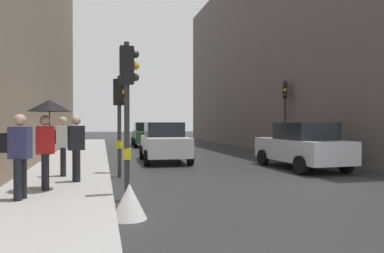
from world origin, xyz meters
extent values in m
plane|color=#28282B|center=(0.00, 0.00, 0.00)|extent=(120.00, 120.00, 0.00)
cube|color=#A8A5A0|center=(-5.96, 6.00, 0.08)|extent=(2.68, 40.00, 0.16)
cube|color=#5B514C|center=(10.62, 14.52, 6.43)|extent=(12.00, 27.67, 12.86)
cylinder|color=#2D2D2D|center=(-4.32, -0.23, 1.78)|extent=(0.12, 0.12, 3.56)
cube|color=black|center=(-4.32, -0.23, 3.04)|extent=(0.31, 0.26, 0.84)
cube|color=yellow|center=(-4.32, -0.23, 1.05)|extent=(0.17, 0.21, 0.24)
sphere|color=#2D231E|center=(-4.13, -0.22, 3.30)|extent=(0.18, 0.18, 0.18)
sphere|color=orange|center=(-4.13, -0.22, 3.04)|extent=(0.18, 0.18, 0.18)
sphere|color=#2D231E|center=(-4.13, -0.22, 2.78)|extent=(0.18, 0.18, 0.18)
cylinder|color=#2D2D2D|center=(-4.32, 3.28, 1.62)|extent=(0.12, 0.12, 3.25)
cube|color=black|center=(-4.32, 3.28, 2.73)|extent=(0.38, 0.37, 0.84)
cube|color=yellow|center=(-4.32, 3.28, 1.05)|extent=(0.25, 0.26, 0.24)
sphere|color=#2D231E|center=(-4.17, 3.17, 2.99)|extent=(0.18, 0.18, 0.18)
sphere|color=orange|center=(-4.17, 3.17, 2.73)|extent=(0.18, 0.18, 0.18)
sphere|color=#2D231E|center=(-4.17, 3.17, 2.47)|extent=(0.18, 0.18, 0.18)
cylinder|color=#2D2D2D|center=(4.32, 8.25, 1.97)|extent=(0.12, 0.12, 3.94)
cube|color=black|center=(4.32, 8.25, 3.42)|extent=(0.35, 0.38, 0.84)
cube|color=yellow|center=(4.32, 8.25, 1.05)|extent=(0.25, 0.23, 0.24)
sphere|color=#2D231E|center=(4.23, 8.08, 3.68)|extent=(0.18, 0.18, 0.18)
sphere|color=orange|center=(4.23, 8.08, 3.42)|extent=(0.18, 0.18, 0.18)
sphere|color=#2D231E|center=(4.23, 8.08, 3.16)|extent=(0.18, 0.18, 0.18)
cube|color=#2D6038|center=(-1.69, 17.71, 0.72)|extent=(1.91, 4.25, 0.80)
cube|color=black|center=(-1.68, 17.96, 1.44)|extent=(1.65, 2.04, 0.64)
cylinder|color=black|center=(-0.83, 16.34, 0.32)|extent=(0.24, 0.65, 0.64)
cylinder|color=black|center=(-2.63, 16.39, 0.32)|extent=(0.24, 0.65, 0.64)
cylinder|color=black|center=(-0.76, 19.04, 0.32)|extent=(0.24, 0.65, 0.64)
cylinder|color=black|center=(-2.55, 19.09, 0.32)|extent=(0.24, 0.65, 0.64)
cube|color=#BCBCC1|center=(2.47, 3.69, 0.72)|extent=(1.92, 4.25, 0.80)
cube|color=black|center=(2.48, 3.44, 1.44)|extent=(1.66, 2.04, 0.64)
cylinder|color=black|center=(1.53, 5.01, 0.32)|extent=(0.24, 0.65, 0.64)
cylinder|color=black|center=(3.33, 5.06, 0.32)|extent=(0.24, 0.65, 0.64)
cylinder|color=black|center=(1.61, 2.31, 0.32)|extent=(0.24, 0.65, 0.64)
cylinder|color=black|center=(3.41, 2.36, 0.32)|extent=(0.24, 0.65, 0.64)
cube|color=silver|center=(-2.15, 7.32, 0.72)|extent=(1.96, 4.27, 0.80)
cube|color=black|center=(-2.14, 7.57, 1.44)|extent=(1.68, 2.06, 0.64)
cylinder|color=black|center=(-1.31, 5.94, 0.32)|extent=(0.25, 0.65, 0.64)
cylinder|color=black|center=(-3.11, 6.01, 0.32)|extent=(0.25, 0.65, 0.64)
cylinder|color=black|center=(-1.20, 8.63, 0.32)|extent=(0.25, 0.65, 0.64)
cylinder|color=black|center=(-3.00, 8.70, 0.32)|extent=(0.25, 0.65, 0.64)
cylinder|color=black|center=(-6.19, 0.81, 0.58)|extent=(0.16, 0.16, 0.85)
cylinder|color=black|center=(-6.14, 0.62, 0.58)|extent=(0.16, 0.16, 0.85)
cube|color=red|center=(-6.17, 0.72, 1.34)|extent=(0.45, 0.34, 0.66)
sphere|color=tan|center=(-6.17, 0.72, 1.81)|extent=(0.24, 0.24, 0.24)
cylinder|color=black|center=(-6.07, 0.74, 1.59)|extent=(0.02, 0.02, 0.90)
cone|color=black|center=(-6.07, 0.74, 2.16)|extent=(1.00, 1.00, 0.28)
cylinder|color=black|center=(-6.00, 2.99, 0.58)|extent=(0.16, 0.16, 0.85)
cylinder|color=black|center=(-5.97, 2.79, 0.58)|extent=(0.16, 0.16, 0.85)
cube|color=silver|center=(-5.98, 2.89, 1.34)|extent=(0.43, 0.31, 0.66)
sphere|color=tan|center=(-5.98, 2.89, 1.81)|extent=(0.24, 0.24, 0.24)
cube|color=black|center=(-6.28, 2.85, 1.34)|extent=(0.24, 0.30, 0.40)
cylinder|color=black|center=(-6.47, -0.22, 0.58)|extent=(0.16, 0.16, 0.85)
cylinder|color=black|center=(-6.53, -0.41, 0.58)|extent=(0.16, 0.16, 0.85)
cube|color=navy|center=(-6.50, -0.31, 1.34)|extent=(0.46, 0.36, 0.66)
sphere|color=tan|center=(-6.50, -0.31, 1.81)|extent=(0.24, 0.24, 0.24)
cube|color=black|center=(-6.79, -0.23, 1.34)|extent=(0.27, 0.32, 0.40)
cylinder|color=black|center=(-5.57, 1.86, 0.58)|extent=(0.16, 0.16, 0.85)
cylinder|color=black|center=(-5.50, 1.67, 0.58)|extent=(0.16, 0.16, 0.85)
cube|color=black|center=(-5.53, 1.77, 1.34)|extent=(0.46, 0.37, 0.66)
sphere|color=tan|center=(-5.53, 1.77, 1.81)|extent=(0.24, 0.24, 0.24)
cone|color=silver|center=(-4.38, -1.77, 0.33)|extent=(0.64, 0.64, 0.65)
camera|label=1|loc=(-4.86, -8.25, 1.76)|focal=33.05mm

